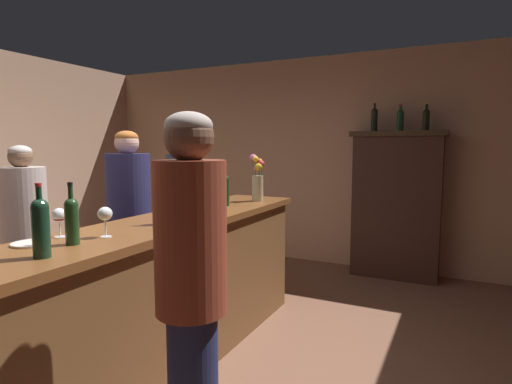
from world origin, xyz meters
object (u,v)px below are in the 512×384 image
at_px(wine_bottle_pinot, 225,189).
at_px(wine_bottle_malbec, 222,187).
at_px(wine_glass_front, 190,194).
at_px(patron_in_grey, 184,210).
at_px(display_cabinet, 396,202).
at_px(cheese_plate, 31,244).
at_px(bar_counter, 169,294).
at_px(flower_arrangement, 257,178).
at_px(wine_glass_rear, 105,215).
at_px(wine_bottle_chardonnay, 41,225).
at_px(display_bottle_midleft, 400,119).
at_px(patron_near_entrance, 25,233).
at_px(wine_bottle_rose, 169,203).
at_px(wine_bottle_syrah, 72,218).
at_px(display_bottle_left, 374,119).
at_px(patron_in_navy, 129,217).
at_px(bartender, 191,286).
at_px(display_bottle_center, 426,118).
at_px(wine_glass_mid, 59,216).
at_px(wine_bottle_merlot, 214,188).

bearing_deg(wine_bottle_pinot, wine_bottle_malbec, 126.41).
height_order(wine_glass_front, patron_in_grey, patron_in_grey).
height_order(display_cabinet, cheese_plate, display_cabinet).
bearing_deg(bar_counter, flower_arrangement, 84.39).
bearing_deg(wine_glass_rear, wine_bottle_chardonnay, -81.13).
xyz_separation_m(wine_bottle_pinot, patron_in_grey, (-0.66, 0.31, -0.27)).
xyz_separation_m(wine_bottle_pinot, display_bottle_midleft, (1.11, 2.07, 0.67)).
bearing_deg(cheese_plate, patron_near_entrance, 146.84).
distance_m(wine_glass_front, patron_in_grey, 0.82).
xyz_separation_m(wine_bottle_rose, wine_bottle_syrah, (-0.08, -0.68, -0.00)).
height_order(cheese_plate, display_bottle_left, display_bottle_left).
distance_m(patron_in_grey, patron_in_navy, 0.57).
distance_m(wine_bottle_malbec, cheese_plate, 1.88).
xyz_separation_m(patron_near_entrance, bartender, (2.11, -0.70, 0.10)).
xyz_separation_m(bar_counter, wine_bottle_malbec, (-0.16, 0.99, 0.65)).
bearing_deg(wine_bottle_malbec, wine_bottle_rose, -76.57).
height_order(cheese_plate, patron_near_entrance, patron_near_entrance).
bearing_deg(cheese_plate, wine_bottle_syrah, 27.98).
bearing_deg(wine_bottle_rose, display_bottle_center, 66.28).
xyz_separation_m(wine_bottle_rose, wine_glass_front, (-0.25, 0.58, -0.02)).
bearing_deg(wine_bottle_syrah, flower_arrangement, 87.25).
bearing_deg(wine_glass_front, bartender, -54.48).
bearing_deg(display_bottle_midleft, wine_glass_front, -118.29).
xyz_separation_m(wine_bottle_rose, flower_arrangement, (0.01, 1.26, 0.07)).
height_order(wine_bottle_malbec, bartender, bartender).
distance_m(bar_counter, display_bottle_left, 3.24).
distance_m(wine_bottle_pinot, wine_glass_rear, 1.34).
height_order(display_cabinet, wine_glass_rear, display_cabinet).
relative_size(wine_glass_mid, patron_near_entrance, 0.10).
bearing_deg(display_bottle_center, display_bottle_midleft, -180.00).
distance_m(wine_bottle_pinot, patron_near_entrance, 1.65).
xyz_separation_m(bar_counter, wine_glass_mid, (-0.19, -0.70, 0.64)).
xyz_separation_m(wine_bottle_syrah, wine_glass_mid, (-0.21, 0.09, -0.02)).
bearing_deg(wine_glass_rear, wine_bottle_merlot, 96.72).
distance_m(wine_bottle_merlot, patron_in_grey, 0.65).
relative_size(wine_glass_front, display_bottle_center, 0.50).
xyz_separation_m(wine_bottle_merlot, display_bottle_center, (1.52, 2.03, 0.67)).
distance_m(wine_glass_mid, patron_near_entrance, 1.34).
bearing_deg(wine_glass_rear, display_bottle_left, 76.99).
relative_size(wine_bottle_pinot, display_bottle_midleft, 1.09).
relative_size(wine_bottle_rose, patron_near_entrance, 0.20).
bearing_deg(wine_bottle_syrah, display_bottle_center, 69.19).
height_order(wine_bottle_merlot, display_bottle_center, display_bottle_center).
relative_size(wine_bottle_pinot, display_bottle_center, 1.07).
bearing_deg(wine_bottle_chardonnay, wine_glass_rear, 98.87).
bearing_deg(cheese_plate, display_bottle_center, 67.20).
distance_m(flower_arrangement, display_bottle_midleft, 2.04).
relative_size(wine_glass_front, display_bottle_left, 0.47).
relative_size(display_cabinet, patron_in_navy, 1.02).
distance_m(wine_glass_rear, patron_near_entrance, 1.50).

